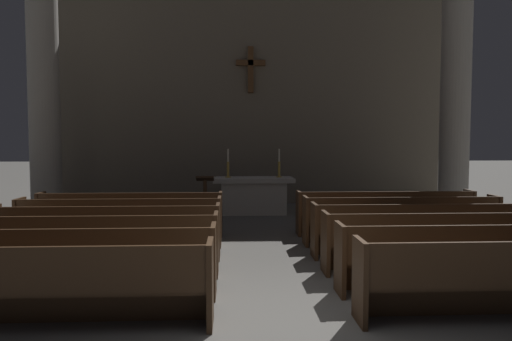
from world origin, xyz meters
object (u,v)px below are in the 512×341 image
object	(u,v)px
pew_left_row_3	(90,245)
pew_right_row_3	(446,242)
candlestick_right	(279,168)
lectern	(205,200)
pew_left_row_6	(131,214)
candlestick_left	(228,168)
altar	(254,195)
pew_left_row_5	(121,222)
column_right_second	(456,86)
pew_left_row_4	(107,232)
pew_right_row_4	(421,230)
column_left_second	(44,84)
pew_right_row_6	(385,212)
pew_left_row_2	(67,263)
pew_right_row_2	(479,258)
pew_right_row_5	(401,220)
pew_left_row_1	(35,286)

from	to	relation	value
pew_left_row_3	pew_right_row_3	bearing A→B (deg)	0.00
candlestick_right	lectern	xyz separation A→B (m)	(-1.96, -1.20, -0.72)
lectern	candlestick_right	bearing A→B (deg)	31.44
pew_left_row_6	candlestick_left	bearing A→B (deg)	56.10
altar	lectern	distance (m)	1.74
pew_left_row_5	column_right_second	distance (m)	9.49
pew_left_row_4	pew_left_row_5	size ratio (longest dim) A/B	1.00
pew_left_row_5	altar	bearing A→B (deg)	55.85
pew_right_row_4	altar	xyz separation A→B (m)	(-2.71, 5.00, 0.06)
pew_left_row_4	candlestick_right	world-z (taller)	candlestick_right
column_right_second	candlestick_left	world-z (taller)	column_right_second
column_left_second	column_right_second	xyz separation A→B (m)	(10.96, 0.00, 0.00)
pew_right_row_6	candlestick_left	distance (m)	4.61
altar	candlestick_right	size ratio (longest dim) A/B	2.81
pew_left_row_4	candlestick_left	xyz separation A→B (m)	(2.01, 5.00, 0.79)
pew_right_row_4	column_right_second	world-z (taller)	column_right_second
pew_left_row_2	lectern	distance (m)	5.99
candlestick_right	pew_right_row_6	bearing A→B (deg)	-56.10
pew_right_row_4	candlestick_left	world-z (taller)	candlestick_left
pew_left_row_2	pew_right_row_2	distance (m)	5.42
pew_left_row_5	column_left_second	world-z (taller)	column_left_second
pew_right_row_4	pew_right_row_5	world-z (taller)	same
pew_left_row_6	lectern	xyz separation A→B (m)	(1.45, 1.79, 0.07)
pew_right_row_4	lectern	world-z (taller)	lectern
pew_left_row_4	lectern	size ratio (longest dim) A/B	3.31
pew_left_row_6	column_left_second	size ratio (longest dim) A/B	0.53
pew_right_row_2	lectern	xyz separation A→B (m)	(-3.97, 5.81, 0.07)
lectern	candlestick_left	bearing A→B (deg)	64.87
pew_left_row_5	pew_right_row_5	distance (m)	5.42
altar	candlestick_left	xyz separation A→B (m)	(-0.70, -0.00, 0.73)
pew_left_row_2	pew_left_row_3	size ratio (longest dim) A/B	1.00
pew_left_row_1	pew_left_row_2	size ratio (longest dim) A/B	1.00
pew_right_row_2	pew_right_row_3	bearing A→B (deg)	90.00
pew_right_row_4	pew_left_row_4	bearing A→B (deg)	180.00
pew_right_row_2	column_right_second	bearing A→B (deg)	67.69
pew_left_row_4	altar	xyz separation A→B (m)	(2.71, 5.00, 0.06)
pew_left_row_2	lectern	xyz separation A→B (m)	(1.45, 5.81, 0.07)
pew_left_row_3	pew_right_row_4	size ratio (longest dim) A/B	1.00
pew_left_row_2	candlestick_left	bearing A→B (deg)	73.98
pew_right_row_3	column_right_second	size ratio (longest dim) A/B	0.53
pew_left_row_4	altar	distance (m)	5.69
pew_left_row_3	candlestick_left	bearing A→B (deg)	71.48
pew_left_row_3	column_left_second	xyz separation A→B (m)	(-2.77, 5.74, 3.01)
candlestick_left	pew_right_row_4	bearing A→B (deg)	-55.70
pew_left_row_3	column_right_second	size ratio (longest dim) A/B	0.53
pew_left_row_3	column_right_second	distance (m)	10.44
pew_right_row_5	candlestick_left	world-z (taller)	candlestick_left
pew_left_row_1	pew_left_row_2	distance (m)	1.00
altar	pew_right_row_4	bearing A→B (deg)	-61.53
pew_right_row_2	candlestick_left	distance (m)	7.83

